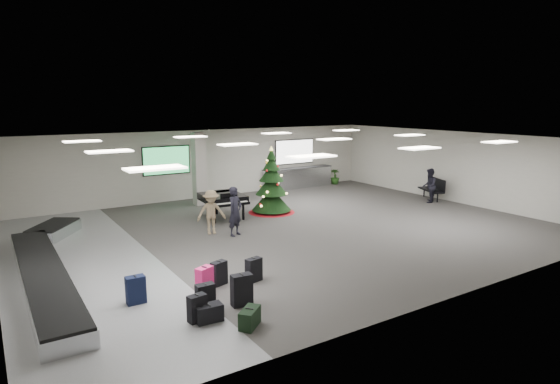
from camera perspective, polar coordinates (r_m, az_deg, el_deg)
ground at (r=16.78m, az=1.07°, el=-4.59°), size 18.00×18.00×0.00m
room_envelope at (r=16.67m, az=-1.28°, el=3.49°), size 18.02×14.02×3.21m
baggage_carousel at (r=14.08m, az=-26.61°, el=-7.95°), size 2.28×9.71×0.43m
service_counter at (r=24.80m, az=2.17°, el=1.77°), size 4.05×0.65×1.08m
suitcase_0 at (r=10.50m, az=-9.08°, el=-12.62°), size 0.41×0.23×0.65m
suitcase_1 at (r=10.69m, az=-4.69°, el=-11.81°), size 0.49×0.28×0.74m
pink_suitcase at (r=11.42m, az=-9.18°, el=-10.58°), size 0.48×0.39×0.67m
suitcase_3 at (r=11.90m, az=-7.44°, el=-9.77°), size 0.45×0.33×0.62m
navy_suitcase at (r=11.23m, az=-17.18°, el=-11.34°), size 0.42×0.25×0.66m
suitcase_5 at (r=10.11m, az=-10.07°, el=-13.78°), size 0.41×0.27×0.60m
green_duffel at (r=9.82m, az=-3.71°, el=-15.05°), size 0.62×0.58×0.40m
suitcase_7 at (r=12.03m, az=-3.22°, el=-9.44°), size 0.45×0.30×0.62m
black_duffel at (r=10.11m, az=-8.65°, el=-14.38°), size 0.57×0.34×0.38m
christmas_tree at (r=19.17m, az=-1.05°, el=0.25°), size 1.92×1.92×2.74m
grand_piano at (r=18.38m, az=-6.97°, el=-0.77°), size 1.65×2.04×1.10m
bench at (r=22.97m, az=18.10°, el=0.56°), size 1.13×1.69×1.02m
traveler_a at (r=15.92m, az=-5.49°, el=-2.36°), size 0.73×0.64×1.69m
traveler_b at (r=16.23m, az=-8.38°, el=-2.45°), size 1.09×0.77×1.53m
traveler_bench at (r=22.15m, az=17.74°, el=0.75°), size 0.95×0.91×1.55m
potted_plant_left at (r=23.17m, az=-0.61°, el=0.67°), size 0.50×0.47×0.73m
potted_plant_right at (r=26.12m, az=6.72°, el=1.89°), size 0.66×0.66×0.84m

